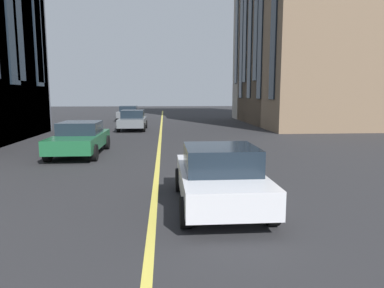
{
  "coord_description": "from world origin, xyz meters",
  "views": [
    {
      "loc": [
        6.99,
        -0.27,
        2.53
      ],
      "look_at": [
        16.18,
        -0.99,
        1.21
      ],
      "focal_mm": 32.74,
      "sensor_mm": 36.0,
      "label": 1
    }
  ],
  "objects_px": {
    "car_grey_oncoming": "(128,113)",
    "car_white_trailing": "(219,176)",
    "car_green_near": "(80,138)",
    "car_grey_far": "(133,120)"
  },
  "relations": [
    {
      "from": "car_green_near",
      "to": "car_white_trailing",
      "type": "bearing_deg",
      "value": -146.6
    },
    {
      "from": "car_white_trailing",
      "to": "car_green_near",
      "type": "height_order",
      "value": "car_white_trailing"
    },
    {
      "from": "car_grey_oncoming",
      "to": "car_grey_far",
      "type": "distance_m",
      "value": 9.69
    },
    {
      "from": "car_white_trailing",
      "to": "car_grey_far",
      "type": "height_order",
      "value": "same"
    },
    {
      "from": "car_white_trailing",
      "to": "car_green_near",
      "type": "xyz_separation_m",
      "value": [
        7.22,
        4.76,
        0.0
      ]
    },
    {
      "from": "car_grey_far",
      "to": "car_green_near",
      "type": "distance_m",
      "value": 10.12
    },
    {
      "from": "car_grey_oncoming",
      "to": "car_white_trailing",
      "type": "bearing_deg",
      "value": -170.04
    },
    {
      "from": "car_grey_far",
      "to": "car_green_near",
      "type": "relative_size",
      "value": 0.89
    },
    {
      "from": "car_grey_oncoming",
      "to": "car_green_near",
      "type": "bearing_deg",
      "value": 179.87
    },
    {
      "from": "car_grey_oncoming",
      "to": "car_white_trailing",
      "type": "height_order",
      "value": "car_white_trailing"
    }
  ]
}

